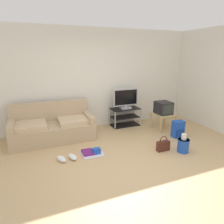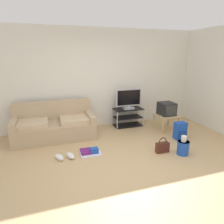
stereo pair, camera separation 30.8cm
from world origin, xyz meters
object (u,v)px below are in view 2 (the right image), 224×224
flat_tv (129,99)px  backpack (180,131)px  handbag (162,147)px  sneakers_pair (65,156)px  side_table (166,117)px  couch (54,125)px  crt_tv (167,109)px  floor_tray (90,152)px  tv_stand (128,117)px  cleaning_bucket (183,147)px

flat_tv → backpack: size_ratio=1.76×
handbag → sneakers_pair: handbag is taller
side_table → couch: bearing=171.7°
backpack → handbag: 0.94m
flat_tv → sneakers_pair: (-1.94, -1.39, -0.75)m
side_table → crt_tv: 0.23m
sneakers_pair → floor_tray: 0.52m
crt_tv → couch: bearing=172.0°
tv_stand → handbag: bearing=-88.4°
tv_stand → handbag: size_ratio=2.45×
floor_tray → sneakers_pair: bearing=-176.1°
flat_tv → cleaning_bucket: size_ratio=1.82×
backpack → handbag: (-0.80, -0.49, -0.09)m
cleaning_bucket → handbag: bearing=149.7°
side_table → floor_tray: 2.41m
handbag → cleaning_bucket: (0.36, -0.21, 0.05)m
cleaning_bucket → sneakers_pair: size_ratio=0.95×
tv_stand → sneakers_pair: size_ratio=1.94×
flat_tv → floor_tray: size_ratio=1.73×
handbag → couch: bearing=143.7°
flat_tv → sneakers_pair: 2.51m
couch → backpack: size_ratio=4.54×
couch → backpack: 3.10m
crt_tv → handbag: crt_tv is taller
side_table → crt_tv: (-0.00, 0.02, 0.23)m
flat_tv → backpack: (0.85, -1.27, -0.59)m
flat_tv → handbag: size_ratio=2.20×
crt_tv → floor_tray: bearing=-162.0°
tv_stand → side_table: size_ratio=1.52×
tv_stand → crt_tv: 1.12m
floor_tray → backpack: bearing=2.1°
flat_tv → crt_tv: (0.85, -0.62, -0.19)m
flat_tv → tv_stand: bearing=90.0°
handbag → floor_tray: bearing=164.5°
side_table → floor_tray: bearing=-162.4°
flat_tv → floor_tray: 2.11m
backpack → floor_tray: size_ratio=0.98×
crt_tv → flat_tv: bearing=144.0°
flat_tv → crt_tv: 1.07m
side_table → backpack: bearing=-90.7°
tv_stand → handbag: (0.05, -1.79, -0.14)m
backpack → handbag: backpack is taller
couch → handbag: couch is taller
tv_stand → backpack: tv_stand is taller
cleaning_bucket → sneakers_pair: (-2.35, 0.58, -0.12)m
couch → crt_tv: couch is taller
crt_tv → sneakers_pair: bearing=-164.5°
tv_stand → flat_tv: (0.00, -0.02, 0.54)m
side_table → floor_tray: side_table is taller
sneakers_pair → crt_tv: bearing=15.5°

